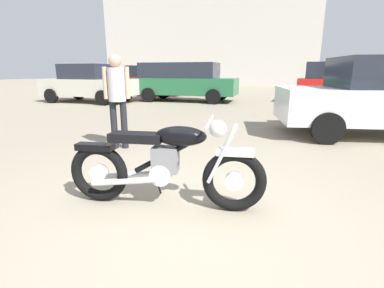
# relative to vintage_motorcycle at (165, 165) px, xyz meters

# --- Properties ---
(ground_plane) EXTENTS (80.00, 80.00, 0.00)m
(ground_plane) POSITION_rel_vintage_motorcycle_xyz_m (0.34, -0.22, -0.45)
(ground_plane) COLOR gray
(vintage_motorcycle) EXTENTS (2.08, 0.62, 0.94)m
(vintage_motorcycle) POSITION_rel_vintage_motorcycle_xyz_m (0.00, 0.00, 0.00)
(vintage_motorcycle) COLOR black
(vintage_motorcycle) RESTS_ON ground_plane
(bystander) EXTENTS (0.44, 0.30, 1.66)m
(bystander) POSITION_rel_vintage_motorcycle_xyz_m (-1.57, 1.96, 0.57)
(bystander) COLOR black
(bystander) RESTS_ON ground_plane
(blue_hatchback_right) EXTENTS (4.91, 2.50, 1.74)m
(blue_hatchback_right) POSITION_rel_vintage_motorcycle_xyz_m (4.60, 10.54, 0.49)
(blue_hatchback_right) COLOR black
(blue_hatchback_right) RESTS_ON ground_plane
(dark_sedan_left) EXTENTS (4.25, 2.02, 1.67)m
(dark_sedan_left) POSITION_rel_vintage_motorcycle_xyz_m (-5.59, 12.84, 0.38)
(dark_sedan_left) COLOR black
(dark_sedan_left) RESTS_ON ground_plane
(red_hatchback_near) EXTENTS (4.77, 2.13, 1.74)m
(red_hatchback_near) POSITION_rel_vintage_motorcycle_xyz_m (-2.69, 10.22, 0.49)
(red_hatchback_near) COLOR black
(red_hatchback_near) RESTS_ON ground_plane
(pale_sedan_back) EXTENTS (4.34, 2.21, 1.67)m
(pale_sedan_back) POSITION_rel_vintage_motorcycle_xyz_m (-6.72, 8.75, 0.38)
(pale_sedan_back) COLOR black
(pale_sedan_back) RESTS_ON ground_plane
(silver_sedan_mid) EXTENTS (4.39, 2.33, 1.67)m
(silver_sedan_mid) POSITION_rel_vintage_motorcycle_xyz_m (3.40, 4.23, 0.38)
(silver_sedan_mid) COLOR black
(silver_sedan_mid) RESTS_ON ground_plane
(white_estate_far) EXTENTS (4.34, 2.22, 1.67)m
(white_estate_far) POSITION_rel_vintage_motorcycle_xyz_m (-4.14, 17.52, 0.38)
(white_estate_far) COLOR black
(white_estate_far) RESTS_ON ground_plane
(industrial_building) EXTENTS (22.32, 13.98, 23.09)m
(industrial_building) POSITION_rel_vintage_motorcycle_xyz_m (-4.99, 32.87, 5.12)
(industrial_building) COLOR beige
(industrial_building) RESTS_ON ground_plane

